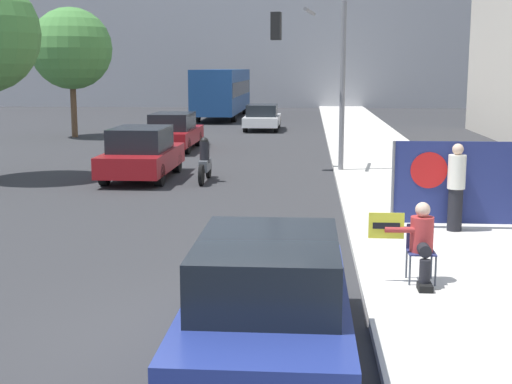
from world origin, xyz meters
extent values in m
plane|color=#303033|center=(0.00, 0.00, 0.00)|extent=(160.00, 160.00, 0.00)
cube|color=beige|center=(3.84, 15.00, 0.06)|extent=(3.58, 90.00, 0.13)
cylinder|color=#474C56|center=(2.75, 2.04, 0.35)|extent=(0.03, 0.03, 0.44)
cylinder|color=#474C56|center=(3.12, 2.04, 0.35)|extent=(0.03, 0.03, 0.44)
cylinder|color=#474C56|center=(2.75, 2.41, 0.35)|extent=(0.03, 0.03, 0.44)
cylinder|color=#474C56|center=(3.12, 2.41, 0.35)|extent=(0.03, 0.03, 0.44)
cube|color=navy|center=(2.93, 2.22, 0.57)|extent=(0.40, 0.40, 0.02)
cube|color=navy|center=(2.93, 2.41, 0.77)|extent=(0.40, 0.02, 0.38)
cylinder|color=black|center=(2.93, 2.06, 0.67)|extent=(0.18, 0.42, 0.18)
cylinder|color=black|center=(2.93, 1.85, 0.35)|extent=(0.16, 0.16, 0.44)
cube|color=black|center=(2.93, 1.79, 0.18)|extent=(0.20, 0.28, 0.10)
cylinder|color=#B23333|center=(2.93, 2.25, 0.84)|extent=(0.34, 0.34, 0.52)
sphere|color=beige|center=(2.93, 2.25, 1.21)|extent=(0.22, 0.22, 0.22)
cylinder|color=#B23333|center=(2.61, 2.17, 0.92)|extent=(0.45, 0.09, 0.09)
cube|color=yellow|center=(2.40, 2.17, 0.98)|extent=(0.52, 0.02, 0.39)
cube|color=black|center=(2.40, 2.16, 0.98)|extent=(0.39, 0.01, 0.09)
cylinder|color=black|center=(4.11, 5.69, 0.54)|extent=(0.28, 0.28, 0.83)
cylinder|color=silver|center=(4.11, 5.69, 1.29)|extent=(0.34, 0.34, 0.66)
sphere|color=beige|center=(4.11, 5.69, 1.72)|extent=(0.22, 0.22, 0.22)
cylinder|color=slate|center=(2.92, 5.89, 0.99)|extent=(0.06, 0.06, 1.73)
cube|color=navy|center=(4.15, 5.89, 1.04)|extent=(2.46, 0.02, 1.63)
cylinder|color=red|center=(3.61, 5.87, 1.29)|extent=(0.72, 0.01, 0.72)
cylinder|color=slate|center=(2.26, 14.01, 2.68)|extent=(0.16, 0.16, 5.11)
cylinder|color=slate|center=(1.23, 14.14, 4.94)|extent=(0.37, 2.07, 0.11)
cube|color=black|center=(0.20, 14.28, 4.52)|extent=(0.34, 0.34, 0.84)
sphere|color=green|center=(0.20, 14.28, 4.24)|extent=(0.18, 0.18, 0.18)
cube|color=navy|center=(0.83, -0.49, 0.54)|extent=(1.76, 4.30, 0.54)
cube|color=black|center=(0.83, -0.67, 1.13)|extent=(1.51, 2.24, 0.64)
cylinder|color=black|center=(0.06, 0.84, 0.32)|extent=(0.22, 0.64, 0.64)
cylinder|color=black|center=(1.60, 0.84, 0.32)|extent=(0.22, 0.64, 0.64)
cylinder|color=black|center=(0.06, -1.83, 0.32)|extent=(0.22, 0.64, 0.64)
cube|color=maroon|center=(-3.67, 12.56, 0.57)|extent=(1.78, 4.30, 0.59)
cube|color=black|center=(-3.67, 12.39, 1.20)|extent=(1.53, 2.24, 0.68)
cylinder|color=black|center=(-4.45, 13.89, 0.32)|extent=(0.22, 0.64, 0.64)
cylinder|color=black|center=(-2.89, 13.89, 0.32)|extent=(0.22, 0.64, 0.64)
cylinder|color=black|center=(-4.45, 11.23, 0.32)|extent=(0.22, 0.64, 0.64)
cylinder|color=black|center=(-2.89, 11.23, 0.32)|extent=(0.22, 0.64, 0.64)
cube|color=maroon|center=(-4.17, 20.08, 0.55)|extent=(1.75, 4.59, 0.56)
cube|color=black|center=(-4.17, 19.90, 1.16)|extent=(1.50, 2.39, 0.66)
cylinder|color=black|center=(-4.93, 21.50, 0.32)|extent=(0.22, 0.64, 0.64)
cylinder|color=black|center=(-3.40, 21.50, 0.32)|extent=(0.22, 0.64, 0.64)
cylinder|color=black|center=(-4.93, 18.66, 0.32)|extent=(0.22, 0.64, 0.64)
cylinder|color=black|center=(-3.40, 18.66, 0.32)|extent=(0.22, 0.64, 0.64)
cube|color=white|center=(-1.22, 29.49, 0.52)|extent=(1.79, 4.20, 0.49)
cube|color=black|center=(-1.22, 29.32, 1.06)|extent=(1.54, 2.19, 0.60)
cylinder|color=black|center=(-2.00, 30.79, 0.32)|extent=(0.22, 0.64, 0.64)
cylinder|color=black|center=(-0.43, 30.79, 0.32)|extent=(0.22, 0.64, 0.64)
cylinder|color=black|center=(-2.00, 28.19, 0.32)|extent=(0.22, 0.64, 0.64)
cylinder|color=black|center=(-0.43, 28.19, 0.32)|extent=(0.22, 0.64, 0.64)
cube|color=navy|center=(-4.43, 38.72, 1.79)|extent=(2.52, 12.19, 2.70)
cube|color=black|center=(-4.43, 38.72, 1.95)|extent=(2.54, 11.58, 0.88)
cylinder|color=black|center=(-5.54, 42.50, 0.52)|extent=(0.30, 1.04, 1.04)
cylinder|color=black|center=(-3.32, 42.50, 0.52)|extent=(0.30, 1.04, 1.04)
cylinder|color=black|center=(-5.54, 34.94, 0.52)|extent=(0.30, 1.04, 1.04)
cylinder|color=black|center=(-3.32, 34.94, 0.52)|extent=(0.30, 1.04, 1.04)
cube|color=#565B60|center=(-1.74, 12.12, 0.48)|extent=(0.24, 0.86, 0.32)
cylinder|color=black|center=(-1.74, 12.07, 0.86)|extent=(0.28, 0.28, 0.61)
sphere|color=black|center=(-1.74, 12.07, 1.18)|extent=(0.24, 0.24, 0.24)
cylinder|color=black|center=(-1.74, 12.84, 0.30)|extent=(0.10, 0.60, 0.60)
cylinder|color=black|center=(-1.74, 11.40, 0.30)|extent=(0.10, 0.60, 0.60)
cylinder|color=brown|center=(-9.86, 24.95, 1.41)|extent=(0.28, 0.28, 2.82)
sphere|color=#47843D|center=(-9.86, 24.95, 4.14)|extent=(3.78, 3.78, 3.78)
camera|label=1|loc=(1.26, -8.12, 3.27)|focal=50.00mm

